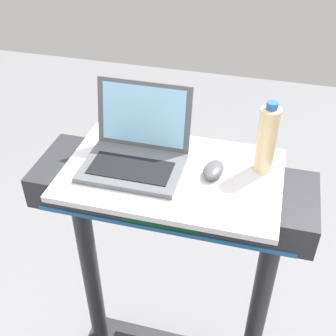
{
  "coord_description": "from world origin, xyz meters",
  "views": [
    {
      "loc": [
        0.26,
        -0.34,
        2.02
      ],
      "look_at": [
        0.0,
        0.65,
        1.24
      ],
      "focal_mm": 46.64,
      "sensor_mm": 36.0,
      "label": 1
    }
  ],
  "objects": [
    {
      "name": "computer_mouse",
      "position": [
        0.13,
        0.72,
        1.21
      ],
      "size": [
        0.07,
        0.11,
        0.03
      ],
      "primitive_type": "ellipsoid",
      "rotation": [
        0.0,
        0.0,
        -0.15
      ],
      "color": "#4C4C51",
      "rests_on": "desk_board"
    },
    {
      "name": "laptop",
      "position": [
        -0.12,
        0.72,
        1.24
      ],
      "size": [
        0.31,
        0.26,
        0.23
      ],
      "rotation": [
        0.0,
        0.0,
        -0.01
      ],
      "color": "#515459",
      "rests_on": "desk_board"
    },
    {
      "name": "water_bottle",
      "position": [
        0.27,
        0.79,
        1.3
      ],
      "size": [
        0.06,
        0.06,
        0.23
      ],
      "color": "beige",
      "rests_on": "desk_board"
    },
    {
      "name": "desk_board",
      "position": [
        0.0,
        0.7,
        1.18
      ],
      "size": [
        0.68,
        0.43,
        0.02
      ],
      "primitive_type": "cube",
      "color": "silver",
      "rests_on": "treadmill_base"
    }
  ]
}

